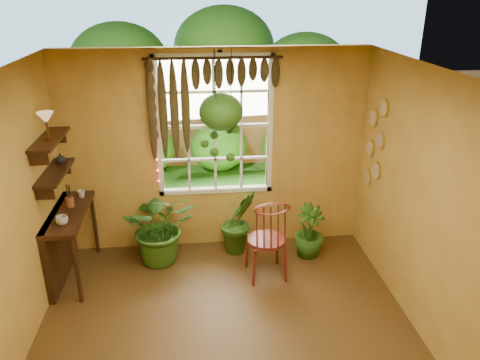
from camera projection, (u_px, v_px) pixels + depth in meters
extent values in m
plane|color=#503617|center=(230.00, 356.00, 4.61)|extent=(4.50, 4.50, 0.00)
plane|color=white|center=(227.00, 82.00, 3.58)|extent=(4.50, 4.50, 0.00)
plane|color=gold|center=(215.00, 153.00, 6.16)|extent=(4.00, 0.00, 4.00)
plane|color=gold|center=(446.00, 226.00, 4.28)|extent=(0.00, 4.50, 4.50)
cube|color=white|center=(214.00, 126.00, 6.05)|extent=(1.52, 0.10, 1.86)
cube|color=white|center=(214.00, 126.00, 6.08)|extent=(1.38, 0.01, 1.78)
cylinder|color=#33190E|center=(213.00, 58.00, 5.61)|extent=(1.70, 0.04, 0.04)
cube|color=#33190E|center=(68.00, 213.00, 5.58)|extent=(0.40, 1.20, 0.06)
cube|color=#33190E|center=(60.00, 245.00, 5.72)|extent=(0.08, 1.18, 0.90)
cylinder|color=#33190E|center=(77.00, 270.00, 5.26)|extent=(0.05, 0.05, 0.86)
cylinder|color=#33190E|center=(95.00, 224.00, 6.27)|extent=(0.05, 0.05, 0.86)
cube|color=#33190E|center=(55.00, 172.00, 5.37)|extent=(0.25, 0.90, 0.04)
cube|color=#33190E|center=(50.00, 139.00, 5.21)|extent=(0.25, 0.90, 0.04)
cube|color=#1E5E1A|center=(205.00, 138.00, 11.28)|extent=(14.00, 10.00, 0.04)
cube|color=brown|center=(207.00, 121.00, 9.27)|extent=(12.00, 0.10, 1.80)
plane|color=#98CDFF|center=(201.00, 61.00, 12.33)|extent=(12.00, 0.00, 12.00)
cylinder|color=maroon|center=(266.00, 240.00, 5.75)|extent=(0.52, 0.52, 0.04)
torus|color=maroon|center=(272.00, 208.00, 5.36)|extent=(0.45, 0.08, 0.44)
imported|color=#224E15|center=(161.00, 226.00, 6.05)|extent=(1.01, 0.90, 1.02)
imported|color=#224E15|center=(239.00, 221.00, 6.29)|extent=(0.60, 0.55, 0.90)
imported|color=#224E15|center=(309.00, 231.00, 6.22)|extent=(0.51, 0.51, 0.72)
ellipsoid|color=black|center=(221.00, 118.00, 5.76)|extent=(0.32, 0.32, 0.19)
ellipsoid|color=#224E15|center=(221.00, 112.00, 5.73)|extent=(0.54, 0.54, 0.46)
imported|color=silver|center=(62.00, 220.00, 5.24)|extent=(0.13, 0.13, 0.10)
imported|color=beige|center=(81.00, 194.00, 5.91)|extent=(0.11, 0.11, 0.09)
cylinder|color=brown|center=(70.00, 202.00, 5.66)|extent=(0.10, 0.10, 0.12)
imported|color=#B2AD99|center=(60.00, 158.00, 5.58)|extent=(0.15, 0.15, 0.12)
cylinder|color=brown|center=(49.00, 138.00, 5.14)|extent=(0.10, 0.10, 0.03)
cylinder|color=brown|center=(47.00, 130.00, 5.10)|extent=(0.02, 0.02, 0.19)
cone|color=slate|center=(46.00, 118.00, 5.05)|extent=(0.19, 0.19, 0.12)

